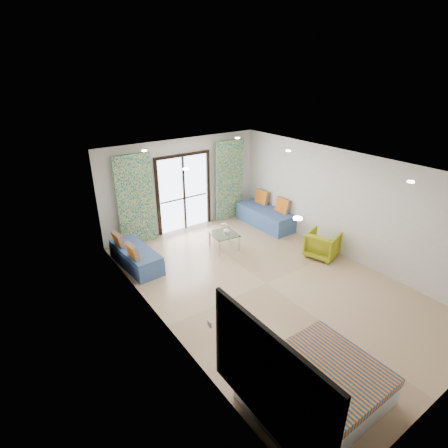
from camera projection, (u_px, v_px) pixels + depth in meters
floor at (266, 283)px, 7.94m from camera, size 5.00×7.50×0.01m
ceiling at (273, 168)px, 6.83m from camera, size 5.00×7.50×0.01m
wall_back at (183, 185)px, 10.18m from camera, size 5.00×0.01×2.70m
wall_left at (162, 265)px, 6.07m from camera, size 0.01×7.50×2.70m
wall_right at (345, 205)px, 8.70m from camera, size 0.01×7.50×2.70m
balcony_door at (184, 188)px, 10.20m from camera, size 1.76×0.08×2.28m
balcony_rail at (184, 198)px, 10.33m from camera, size 1.52×0.03×0.04m
curtain_left at (135, 201)px, 9.27m from camera, size 1.00×0.10×2.50m
curtain_right at (230, 181)px, 10.90m from camera, size 1.00×0.10×2.50m
downlight_a at (298, 218)px, 4.62m from camera, size 0.12×0.12×0.02m
downlight_b at (411, 182)px, 6.09m from camera, size 0.12×0.12×0.02m
downlight_c at (186, 169)px, 6.85m from camera, size 0.12×0.12×0.02m
downlight_d at (288, 151)px, 8.33m from camera, size 0.12×0.12×0.02m
downlight_e at (144, 151)px, 8.34m from camera, size 0.12×0.12×0.02m
downlight_f at (238, 138)px, 9.81m from camera, size 0.12×0.12×0.02m
headboard at (267, 380)px, 4.21m from camera, size 0.06×2.10×1.50m
switch_plate at (210, 324)px, 5.13m from camera, size 0.02×0.10×0.10m
bed at (315, 387)px, 5.05m from camera, size 1.88×1.53×0.65m
daybed_left at (135, 256)px, 8.55m from camera, size 0.77×1.73×0.83m
daybed_right at (265, 216)px, 10.76m from camera, size 0.80×1.96×0.96m
coffee_table at (224, 235)px, 9.31m from camera, size 0.77×0.77×0.78m
vase at (227, 230)px, 9.27m from camera, size 0.18×0.19×0.17m
armchair at (323, 243)px, 8.94m from camera, size 0.87×0.90×0.75m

